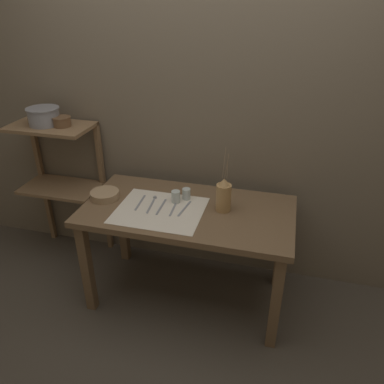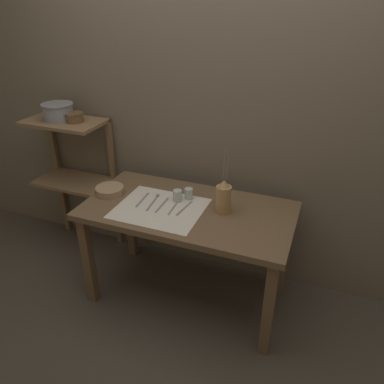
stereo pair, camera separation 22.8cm
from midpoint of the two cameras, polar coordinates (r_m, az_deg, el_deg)
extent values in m
plane|color=#473F35|center=(2.77, -3.03, -15.37)|extent=(12.00, 12.00, 0.00)
cube|color=#6B5E4C|center=(2.55, -0.59, 11.99)|extent=(7.00, 0.06, 2.40)
cube|color=brown|center=(2.35, -3.45, -3.00)|extent=(1.32, 0.69, 0.04)
cube|color=brown|center=(2.58, -18.24, -11.03)|extent=(0.06, 0.06, 0.67)
cube|color=brown|center=(2.26, 9.73, -16.41)|extent=(0.06, 0.06, 0.67)
cube|color=brown|center=(2.97, -12.66, -4.58)|extent=(0.06, 0.06, 0.67)
cube|color=brown|center=(2.70, 11.04, -8.14)|extent=(0.06, 0.06, 0.67)
cube|color=brown|center=(2.87, -22.99, 9.10)|extent=(0.58, 0.33, 0.02)
cube|color=brown|center=(3.04, -21.33, 0.56)|extent=(0.58, 0.33, 0.02)
cube|color=brown|center=(3.32, -23.60, 1.41)|extent=(0.04, 0.04, 1.09)
cube|color=brown|center=(3.03, -15.39, 0.31)|extent=(0.04, 0.04, 1.09)
cube|color=beige|center=(2.34, -7.72, -2.83)|extent=(0.54, 0.45, 0.00)
cylinder|color=#A87F4C|center=(2.28, 1.99, -0.95)|extent=(0.09, 0.09, 0.17)
cone|color=#A87F4C|center=(2.23, 2.03, 1.50)|extent=(0.07, 0.07, 0.04)
cylinder|color=#847056|center=(2.18, 1.94, 4.40)|extent=(0.02, 0.01, 0.20)
cylinder|color=#847056|center=(2.19, 2.47, 3.90)|extent=(0.00, 0.01, 0.16)
cylinder|color=#847056|center=(2.19, 2.36, 3.90)|extent=(0.02, 0.01, 0.16)
cylinder|color=#9E7F5B|center=(2.54, -15.67, -0.48)|extent=(0.19, 0.19, 0.05)
cylinder|color=#B7C1BC|center=(2.40, -5.21, -0.77)|extent=(0.06, 0.06, 0.08)
cylinder|color=#B7C1BC|center=(2.43, -3.55, -0.34)|extent=(0.05, 0.05, 0.07)
cube|color=gray|center=(2.43, -10.57, -1.66)|extent=(0.02, 0.20, 0.00)
cube|color=gray|center=(2.39, -8.99, -2.09)|extent=(0.03, 0.20, 0.00)
sphere|color=gray|center=(2.47, -8.31, -0.91)|extent=(0.02, 0.02, 0.02)
cube|color=gray|center=(2.37, -7.48, -2.32)|extent=(0.02, 0.20, 0.00)
cube|color=gray|center=(2.35, -5.60, -2.50)|extent=(0.02, 0.20, 0.00)
sphere|color=gray|center=(2.42, -4.96, -1.29)|extent=(0.02, 0.02, 0.02)
cube|color=gray|center=(2.33, -3.95, -2.60)|extent=(0.04, 0.20, 0.00)
cylinder|color=gray|center=(2.87, -23.85, 10.46)|extent=(0.21, 0.21, 0.12)
cylinder|color=gray|center=(2.85, -24.06, 11.52)|extent=(0.22, 0.22, 0.01)
cylinder|color=brown|center=(2.79, -21.49, 9.91)|extent=(0.12, 0.12, 0.07)
cylinder|color=brown|center=(2.79, -21.60, 10.48)|extent=(0.13, 0.13, 0.01)
camera|label=1|loc=(0.11, -92.86, -1.52)|focal=35.00mm
camera|label=2|loc=(0.11, 87.14, 1.52)|focal=35.00mm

